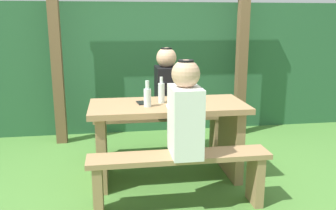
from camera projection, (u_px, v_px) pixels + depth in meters
name	position (u px, v px, depth m)	size (l,w,h in m)	color
ground_plane	(168.00, 177.00, 3.39)	(12.00, 12.00, 0.00)	#497D34
hedge_backdrop	(148.00, 65.00, 4.98)	(6.40, 0.75, 1.67)	#2A5C36
pergola_post_left	(57.00, 63.00, 4.15)	(0.12, 0.12, 1.93)	brown
pergola_post_right	(242.00, 60.00, 4.48)	(0.12, 0.12, 1.93)	brown
picnic_table	(168.00, 128.00, 3.27)	(1.40, 0.64, 0.72)	#9E7A51
bench_near	(179.00, 170.00, 2.76)	(1.40, 0.24, 0.45)	#9E7A51
bench_far	(160.00, 127.00, 3.87)	(1.40, 0.24, 0.45)	#9E7A51
person_white_shirt	(185.00, 112.00, 2.66)	(0.25, 0.35, 0.72)	white
person_black_coat	(166.00, 85.00, 3.77)	(0.25, 0.35, 0.72)	black
drinking_glass	(197.00, 97.00, 3.29)	(0.08, 0.08, 0.09)	silver
bottle_left	(161.00, 92.00, 3.23)	(0.06, 0.06, 0.24)	silver
bottle_right	(147.00, 96.00, 3.09)	(0.06, 0.06, 0.23)	silver
cell_phone	(141.00, 103.00, 3.23)	(0.07, 0.14, 0.01)	black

